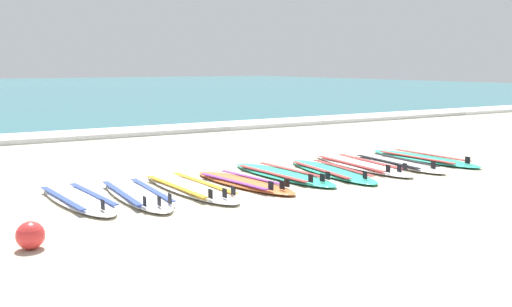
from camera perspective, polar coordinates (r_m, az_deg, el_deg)
The scene contains 12 objects.
ground_plane at distance 8.46m, azimuth 1.11°, elevation -2.21°, with size 80.00×80.00×0.00m, color #B7AD93.
wave_foam_strip at distance 13.90m, azimuth -12.24°, elevation 2.15°, with size 80.00×1.25×0.11m, color white.
surfboard_0 at distance 7.17m, azimuth -17.40°, elevation -4.34°, with size 0.71×2.10×0.18m.
surfboard_1 at distance 7.24m, azimuth -11.85°, elevation -3.99°, with size 0.60×2.16×0.18m.
surfboard_2 at distance 7.53m, azimuth -6.68°, elevation -3.36°, with size 0.71×2.33×0.18m.
surfboard_3 at distance 7.80m, azimuth -1.25°, elevation -2.89°, with size 0.81×2.05×0.18m.
surfboard_4 at distance 8.38m, azimuth 2.63°, elevation -2.07°, with size 0.74×2.28×0.18m.
surfboard_5 at distance 8.69m, azimuth 7.51°, elevation -1.75°, with size 0.76×2.23×0.18m.
surfboard_6 at distance 9.30m, azimuth 10.38°, elevation -1.12°, with size 0.71×2.37×0.18m.
surfboard_7 at distance 9.61m, azimuth 13.82°, elevation -0.91°, with size 0.66×2.14×0.18m.
surfboard_8 at distance 10.21m, azimuth 16.40°, elevation -0.46°, with size 0.68×2.26×0.18m.
beach_ball at distance 5.48m, azimuth -21.63°, elevation -7.62°, with size 0.25×0.25×0.25m, color red.
Camera 1 is at (-4.41, -7.04, 1.62)m, focal length 40.02 mm.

